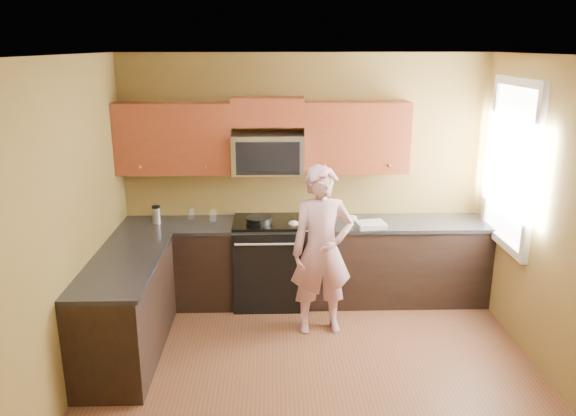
{
  "coord_description": "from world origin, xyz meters",
  "views": [
    {
      "loc": [
        -0.35,
        -4.07,
        2.78
      ],
      "look_at": [
        -0.2,
        1.3,
        1.2
      ],
      "focal_mm": 34.82,
      "sensor_mm": 36.0,
      "label": 1
    }
  ],
  "objects_px": {
    "travel_mug": "(157,223)",
    "butter_tub": "(320,224)",
    "woman": "(322,251)",
    "frying_pan": "(259,222)",
    "stove": "(269,262)",
    "microwave": "(268,173)"
  },
  "relations": [
    {
      "from": "woman",
      "to": "travel_mug",
      "type": "distance_m",
      "value": 1.87
    },
    {
      "from": "travel_mug",
      "to": "butter_tub",
      "type": "bearing_deg",
      "value": -3.22
    },
    {
      "from": "frying_pan",
      "to": "travel_mug",
      "type": "distance_m",
      "value": 1.11
    },
    {
      "from": "woman",
      "to": "frying_pan",
      "type": "xyz_separation_m",
      "value": [
        -0.62,
        0.59,
        0.11
      ]
    },
    {
      "from": "microwave",
      "to": "frying_pan",
      "type": "height_order",
      "value": "microwave"
    },
    {
      "from": "butter_tub",
      "to": "woman",
      "type": "bearing_deg",
      "value": -92.42
    },
    {
      "from": "woman",
      "to": "travel_mug",
      "type": "height_order",
      "value": "woman"
    },
    {
      "from": "microwave",
      "to": "travel_mug",
      "type": "xyz_separation_m",
      "value": [
        -1.21,
        -0.08,
        -0.53
      ]
    },
    {
      "from": "microwave",
      "to": "frying_pan",
      "type": "distance_m",
      "value": 0.54
    },
    {
      "from": "stove",
      "to": "woman",
      "type": "bearing_deg",
      "value": -51.43
    },
    {
      "from": "woman",
      "to": "frying_pan",
      "type": "distance_m",
      "value": 0.87
    },
    {
      "from": "microwave",
      "to": "butter_tub",
      "type": "relative_size",
      "value": 6.77
    },
    {
      "from": "stove",
      "to": "woman",
      "type": "xyz_separation_m",
      "value": [
        0.52,
        -0.66,
        0.37
      ]
    },
    {
      "from": "butter_tub",
      "to": "travel_mug",
      "type": "height_order",
      "value": "travel_mug"
    },
    {
      "from": "microwave",
      "to": "woman",
      "type": "relative_size",
      "value": 0.45
    },
    {
      "from": "stove",
      "to": "frying_pan",
      "type": "xyz_separation_m",
      "value": [
        -0.1,
        -0.06,
        0.47
      ]
    },
    {
      "from": "woman",
      "to": "frying_pan",
      "type": "height_order",
      "value": "woman"
    },
    {
      "from": "microwave",
      "to": "butter_tub",
      "type": "height_order",
      "value": "microwave"
    },
    {
      "from": "microwave",
      "to": "stove",
      "type": "bearing_deg",
      "value": -90.0
    },
    {
      "from": "butter_tub",
      "to": "stove",
      "type": "bearing_deg",
      "value": 174.63
    },
    {
      "from": "frying_pan",
      "to": "stove",
      "type": "bearing_deg",
      "value": 25.56
    },
    {
      "from": "stove",
      "to": "woman",
      "type": "relative_size",
      "value": 0.56
    }
  ]
}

